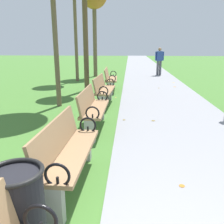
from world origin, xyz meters
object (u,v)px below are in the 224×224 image
park_bench_2 (68,152)px  pedestrian_walking (159,60)px  park_bench_3 (93,108)px  park_bench_5 (110,79)px  park_bench_4 (104,90)px  trash_bin (20,213)px

park_bench_2 → pedestrian_walking: (2.55, 12.05, 0.44)m
park_bench_3 → park_bench_5: (0.00, 4.67, 0.00)m
park_bench_3 → pedestrian_walking: size_ratio=0.99×
pedestrian_walking → park_bench_5: bearing=-116.3°
park_bench_4 → pedestrian_walking: bearing=71.5°
park_bench_5 → trash_bin: (-0.15, -8.00, -0.06)m
park_bench_3 → park_bench_5: 4.67m
park_bench_2 → park_bench_5: bearing=90.0°
park_bench_4 → park_bench_5: bearing=90.0°
park_bench_2 → park_bench_4: (0.00, 4.43, 0.00)m
park_bench_2 → pedestrian_walking: 12.32m
park_bench_2 → trash_bin: size_ratio=1.92×
park_bench_3 → park_bench_2: bearing=-90.0°
park_bench_2 → park_bench_4: bearing=90.0°
park_bench_5 → pedestrian_walking: bearing=63.7°
park_bench_2 → park_bench_5: size_ratio=1.00×
pedestrian_walking → trash_bin: 13.45m
trash_bin → park_bench_3: bearing=87.5°
park_bench_2 → trash_bin: (-0.15, -1.12, -0.06)m
park_bench_2 → pedestrian_walking: size_ratio=1.00×
park_bench_4 → park_bench_5: size_ratio=1.00×
park_bench_5 → trash_bin: park_bench_5 is taller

